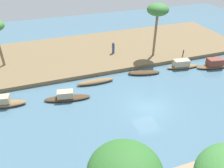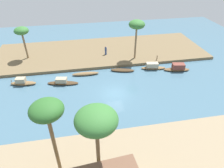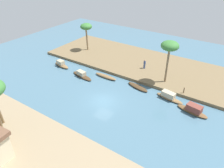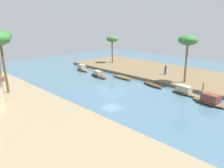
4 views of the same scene
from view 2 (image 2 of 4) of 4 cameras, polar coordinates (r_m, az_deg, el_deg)
The scene contains 14 objects.
river_water at distance 29.50m, azimuth 0.90°, elevation -2.64°, with size 69.31×69.31×0.00m, color #476B7F.
riverbank_left at distance 41.59m, azimuth -2.95°, elevation 9.08°, with size 40.84×13.57×0.49m, color brown.
sampan_foreground at distance 33.99m, azimuth -7.42°, elevation 2.87°, with size 4.44×1.01×0.48m.
sampan_midstream at distance 34.87m, azimuth 2.94°, elevation 3.89°, with size 4.18×2.01×0.81m.
sampan_with_red_awning at distance 32.24m, azimuth -13.71°, elevation 0.53°, with size 4.91×1.99×1.06m.
sampan_upstream_small at distance 36.09m, azimuth 11.36°, elevation 4.81°, with size 4.40×1.69×1.17m.
sampan_open_hull at distance 36.63m, azimuth 17.84°, elevation 4.32°, with size 4.51×1.95×1.28m.
sampan_with_tall_canopy at distance 34.05m, azimuth -23.76°, elevation 0.45°, with size 3.99×1.67×1.17m.
person_on_near_bank at distance 39.44m, azimuth -1.76°, elevation 9.19°, with size 0.46×0.46×1.67m.
mooring_post at distance 38.12m, azimuth 12.48°, elevation 7.13°, with size 0.14×0.14×0.95m, color #4C3823.
palm_tree_left_near at distance 36.31m, azimuth 6.95°, elevation 15.97°, with size 2.78×2.78×7.06m.
palm_tree_left_far at distance 39.65m, azimuth -23.98°, elevation 13.23°, with size 2.48×2.48×5.87m.
palm_tree_right_tall at distance 14.27m, azimuth -4.40°, elevation -10.41°, with size 3.08×3.08×8.02m.
palm_tree_right_short at distance 15.72m, azimuth -17.72°, elevation -7.63°, with size 2.57×2.57×7.93m.
Camera 2 is at (4.77, 23.36, 17.38)m, focal length 32.68 mm.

